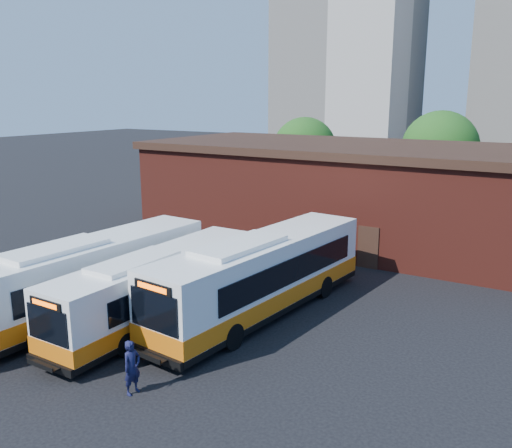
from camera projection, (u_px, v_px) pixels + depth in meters
The scene contains 8 objects.
ground at pixel (162, 352), 20.53m from camera, with size 220.00×220.00×0.00m, color black.
bus_west at pixel (88, 280), 23.72m from camera, with size 3.34×12.91×3.48m.
bus_midwest at pixel (159, 290), 22.99m from camera, with size 2.54×11.58×3.14m.
bus_mideast at pixel (262, 278), 23.85m from camera, with size 3.96×13.38×3.60m.
transit_worker at pixel (132, 367), 17.46m from camera, with size 0.67×0.44×1.83m, color #131538.
depot_building at pixel (358, 191), 36.41m from camera, with size 28.60×12.60×6.40m.
tree_west at pixel (304, 149), 51.14m from camera, with size 6.00×6.00×7.65m.
tree_mid at pixel (440, 149), 46.62m from camera, with size 6.56×6.56×8.36m.
Camera 1 is at (12.88, -14.27, 9.40)m, focal length 38.00 mm.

